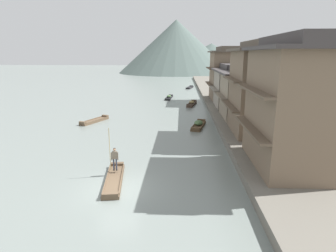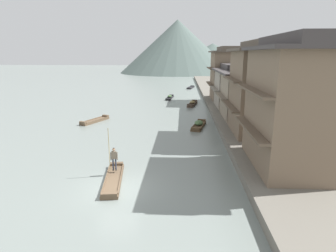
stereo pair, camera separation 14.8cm
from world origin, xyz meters
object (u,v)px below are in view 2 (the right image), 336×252
boat_moored_far (191,88)px  boat_midriver_drifting (95,121)px  boat_moored_nearest (199,125)px  boat_foreground_poled (113,180)px  boat_moored_second (192,104)px  boat_moored_third (170,97)px  boatman_person (114,156)px  house_waterfront_nearest (289,104)px  house_waterfront_tall (246,93)px  house_waterfront_far (227,74)px  house_waterfront_second (261,89)px  house_waterfront_narrow (231,86)px

boat_moored_far → boat_midriver_drifting: size_ratio=1.19×
boat_moored_nearest → boat_moored_far: boat_moored_nearest is taller
boat_foreground_poled → boat_midriver_drifting: size_ratio=1.16×
boat_moored_second → boat_moored_third: bearing=119.7°
boatman_person → boat_moored_far: bearing=82.8°
boat_moored_second → boat_midriver_drifting: boat_moored_second is taller
boat_midriver_drifting → house_waterfront_nearest: house_waterfront_nearest is taller
house_waterfront_tall → house_waterfront_nearest: bearing=-92.2°
boat_moored_third → boat_moored_far: 17.59m
boat_moored_far → house_waterfront_far: size_ratio=0.61×
boat_moored_third → house_waterfront_second: 27.89m
house_waterfront_nearest → boat_foreground_poled: bearing=-170.5°
boat_midriver_drifting → house_waterfront_tall: size_ratio=0.60×
boat_midriver_drifting → house_waterfront_nearest: size_ratio=0.51×
boat_foreground_poled → boat_moored_second: bearing=78.1°
boatman_person → boat_moored_nearest: bearing=64.5°
boat_moored_third → house_waterfront_tall: (10.08, -18.64, 3.43)m
boat_moored_far → boat_midriver_drifting: boat_midriver_drifting is taller
house_waterfront_tall → house_waterfront_narrow: (-0.56, 7.50, 0.00)m
boat_foreground_poled → house_waterfront_tall: size_ratio=0.69×
boat_foreground_poled → boatman_person: 1.62m
boat_moored_second → boat_moored_far: size_ratio=0.93×
boatman_person → house_waterfront_second: (12.14, 9.53, 3.54)m
boat_moored_nearest → house_waterfront_nearest: house_waterfront_nearest is taller
boatman_person → house_waterfront_second: house_waterfront_second is taller
house_waterfront_second → house_waterfront_tall: bearing=88.6°
boat_foreground_poled → house_waterfront_second: house_waterfront_second is taller
boat_moored_nearest → boat_moored_far: 38.44m
boatman_person → house_waterfront_tall: 20.72m
house_waterfront_nearest → boat_moored_nearest: bearing=111.9°
boatman_person → boat_moored_far: size_ratio=0.57×
house_waterfront_tall → boat_foreground_poled: bearing=-124.7°
boat_midriver_drifting → house_waterfront_narrow: bearing=25.1°
boat_moored_second → house_waterfront_far: house_waterfront_far is taller
boat_moored_nearest → house_waterfront_narrow: 11.99m
boatman_person → boat_moored_far: 52.63m
boat_foreground_poled → house_waterfront_nearest: bearing=9.5°
boat_moored_far → house_waterfront_nearest: bearing=-84.3°
boat_midriver_drifting → house_waterfront_tall: 18.83m
house_waterfront_narrow → house_waterfront_second: bearing=-88.4°
house_waterfront_tall → boat_moored_second: bearing=117.6°
boat_moored_second → boat_moored_nearest: bearing=-88.8°
boat_moored_nearest → house_waterfront_far: 18.98m
boat_moored_far → house_waterfront_narrow: 28.86m
boat_midriver_drifting → house_waterfront_second: size_ratio=0.51×
house_waterfront_second → boatman_person: bearing=-141.9°
boat_foreground_poled → boat_moored_third: boat_moored_third is taller
boat_moored_third → house_waterfront_second: house_waterfront_second is taller
house_waterfront_far → boat_moored_nearest: bearing=-107.9°
boat_moored_third → house_waterfront_far: house_waterfront_far is taller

